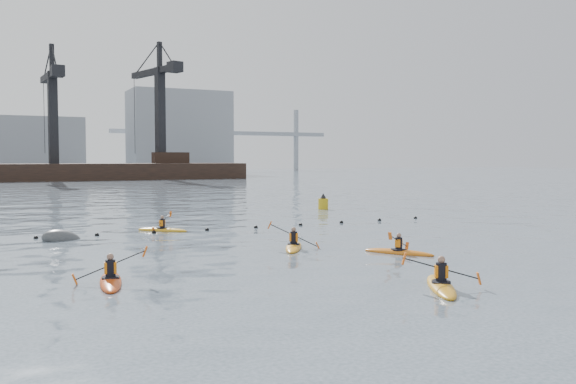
# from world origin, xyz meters

# --- Properties ---
(ground) EXTENTS (400.00, 400.00, 0.00)m
(ground) POSITION_xyz_m (0.00, 0.00, 0.00)
(ground) COLOR #3A4C55
(ground) RESTS_ON ground
(float_line) EXTENTS (33.24, 0.73, 0.24)m
(float_line) POSITION_xyz_m (-0.50, 22.53, 0.03)
(float_line) COLOR black
(float_line) RESTS_ON ground
(barge_pier) EXTENTS (72.00, 19.30, 29.50)m
(barge_pier) POSITION_xyz_m (-0.22, 110.00, 1.89)
(barge_pier) COLOR black
(barge_pier) RESTS_ON ground
(skyline) EXTENTS (141.00, 28.00, 22.00)m
(skyline) POSITION_xyz_m (2.23, 150.27, 9.25)
(skyline) COLOR gray
(skyline) RESTS_ON ground
(kayaker_0) EXTENTS (2.41, 3.57, 1.32)m
(kayaker_0) POSITION_xyz_m (-6.44, 9.64, 0.11)
(kayaker_0) COLOR #C94212
(kayaker_0) RESTS_ON ground
(kayaker_1) EXTENTS (2.50, 3.51, 1.26)m
(kayaker_1) POSITION_xyz_m (2.87, 4.31, 0.11)
(kayaker_1) COLOR orange
(kayaker_1) RESTS_ON ground
(kayaker_3) EXTENTS (2.31, 3.34, 1.36)m
(kayaker_3) POSITION_xyz_m (2.45, 14.04, 0.11)
(kayaker_3) COLOR orange
(kayaker_3) RESTS_ON ground
(kayaker_4) EXTENTS (2.26, 3.00, 1.16)m
(kayaker_4) POSITION_xyz_m (5.83, 10.64, 0.10)
(kayaker_4) COLOR #CD6613
(kayaker_4) RESTS_ON ground
(kayaker_5) EXTENTS (2.68, 2.54, 1.16)m
(kayaker_5) POSITION_xyz_m (-1.34, 23.20, 0.09)
(kayaker_5) COLOR gold
(kayaker_5) RESTS_ON ground
(mooring_buoy) EXTENTS (2.35, 1.59, 1.39)m
(mooring_buoy) POSITION_xyz_m (-6.85, 21.72, 0.00)
(mooring_buoy) COLOR #414446
(mooring_buoy) RESTS_ON ground
(nav_buoy) EXTENTS (0.80, 0.80, 1.46)m
(nav_buoy) POSITION_xyz_m (14.00, 32.13, 0.44)
(nav_buoy) COLOR gold
(nav_buoy) RESTS_ON ground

